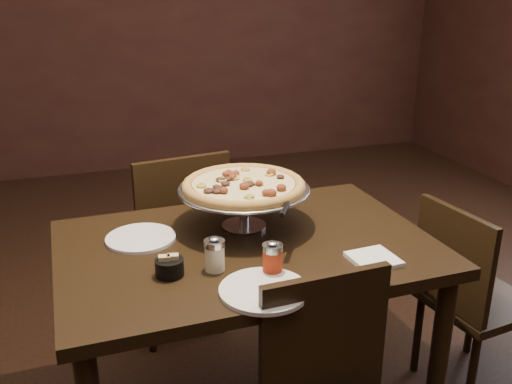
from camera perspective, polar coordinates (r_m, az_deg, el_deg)
name	(u,v)px	position (r m, az deg, el deg)	size (l,w,h in m)	color
room	(243,59)	(1.68, -1.30, 13.15)	(6.04, 7.04, 2.84)	black
dining_table	(247,270)	(1.98, -0.93, -7.78)	(1.27, 0.86, 0.78)	black
pizza_stand	(244,186)	(2.00, -1.25, 0.61)	(0.47, 0.47, 0.19)	#B2B2B9
parmesan_shaker	(215,254)	(1.74, -4.16, -6.24)	(0.06, 0.06, 0.11)	beige
pepper_flake_shaker	(272,259)	(1.72, 1.65, -6.68)	(0.06, 0.06, 0.11)	maroon
packet_caddy	(169,267)	(1.74, -8.65, -7.40)	(0.09, 0.09, 0.07)	black
napkin_stack	(374,259)	(1.85, 11.67, -6.59)	(0.14, 0.14, 0.01)	white
plate_left	(141,238)	(2.00, -11.45, -4.54)	(0.24, 0.24, 0.01)	white
plate_near	(264,290)	(1.64, 0.81, -9.80)	(0.26, 0.26, 0.01)	white
serving_spatula	(285,210)	(1.80, 2.91, -1.85)	(0.14, 0.14, 0.02)	#B2B2B9
chair_far	(177,237)	(2.67, -7.91, -4.48)	(0.48, 0.48, 0.92)	black
chair_side	(468,292)	(2.45, 20.45, -9.39)	(0.43, 0.43, 0.82)	black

